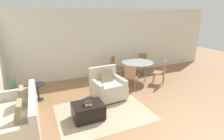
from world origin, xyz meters
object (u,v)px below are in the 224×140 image
Objects in this scene: tv_remote_primary at (90,102)px; dining_chair_near_right at (162,71)px; ottoman at (88,110)px; side_table at (38,89)px; armchair at (108,87)px; couch at (20,119)px; book_stack at (88,103)px; dining_chair_far_right at (142,62)px; dining_chair_near_left at (131,76)px; dining_chair_far_left at (115,66)px; dining_table at (137,64)px; potted_plant at (16,98)px.

tv_remote_primary is 3.30m from dining_chair_near_right.
ottoman is 1.46× the size of side_table.
armchair reaches higher than side_table.
couch reaches higher than tv_remote_primary.
book_stack is 1.98m from side_table.
armchair is at bearing -19.45° from side_table.
dining_chair_far_right is at bearing 25.96° from couch.
armchair is 2.32m from dining_chair_near_right.
armchair is 2.14m from side_table.
dining_chair_far_left is (0.00, 1.32, 0.00)m from dining_chair_near_left.
armchair reaches higher than dining_table.
dining_chair_near_right is (4.32, -0.46, 0.15)m from side_table.
tv_remote_primary is (0.09, 0.12, -0.04)m from book_stack.
potted_plant reaches higher than ottoman.
side_table is (0.60, 0.08, 0.16)m from potted_plant.
dining_table reaches higher than side_table.
dining_chair_near_right is (3.12, 1.06, 0.10)m from tv_remote_primary.
book_stack is 3.16m from dining_table.
dining_chair_far_right is (2.30, 1.58, 0.15)m from armchair.
dining_table reaches higher than book_stack.
dining_chair_near_right is (2.30, 0.25, 0.15)m from armchair.
couch reaches higher than book_stack.
tv_remote_primary is 0.16× the size of dining_chair_far_left.
couch is 2.55m from armchair.
ottoman is 1.95m from side_table.
dining_chair_near_right is 1.32m from dining_chair_far_right.
dining_chair_near_right is at bearing -6.07° from side_table.
dining_table is (1.64, 0.91, 0.33)m from armchair.
potted_plant is 1.15× the size of dining_chair_near_right.
dining_chair_far_left reaches higher than dining_table.
side_table is at bearing -163.90° from dining_chair_far_left.
potted_plant is 1.99× the size of side_table.
tv_remote_primary is at bearing -144.97° from dining_table.
dining_chair_near_right is at bearing 20.26° from book_stack.
tv_remote_primary is 2.09m from dining_chair_near_left.
armchair is at bearing -13.55° from potted_plant.
book_stack is 4.08m from dining_chair_far_right.
dining_chair_far_right is (3.20, 2.46, 0.29)m from ottoman.
tv_remote_primary is at bearing -135.32° from armchair.
armchair is 2.69m from potted_plant.
armchair reaches higher than couch.
ottoman is 0.22m from tv_remote_primary.
ottoman is 3.15m from dining_table.
tv_remote_primary is (1.62, -0.08, 0.12)m from couch.
couch is 1.60× the size of dining_table.
dining_chair_far_right is (4.32, 0.86, 0.15)m from side_table.
armchair reaches higher than dining_chair_near_right.
dining_chair_near_right is (4.92, -0.38, 0.30)m from potted_plant.
couch is 2.18× the size of dining_chair_far_left.
side_table is at bearing -168.68° from dining_chair_far_right.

